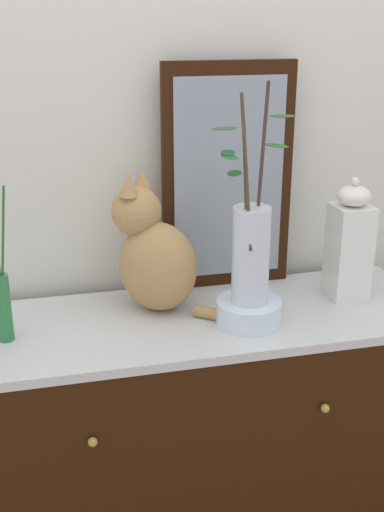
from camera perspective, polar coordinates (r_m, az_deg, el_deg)
The scene contains 8 objects.
wall_back at distance 1.91m, azimuth -2.16°, elevation 10.56°, with size 4.40×0.08×2.60m, color silver.
sideboard at distance 1.99m, azimuth 0.00°, elevation -16.56°, with size 1.38×0.48×0.86m.
mirror_leaning at distance 1.88m, azimuth 3.21°, elevation 6.91°, with size 0.39×0.03×0.66m.
cat_sitting at distance 1.76m, azimuth -3.40°, elevation 0.14°, with size 0.40×0.35×0.39m.
vase_slim_green at distance 1.65m, azimuth -16.72°, elevation -2.11°, with size 0.06×0.04×0.55m.
bowl_porcelain at distance 1.73m, azimuth 5.08°, elevation -4.97°, with size 0.18×0.18×0.06m, color white.
vase_glass_clear at distance 1.66m, azimuth 5.25°, elevation 0.59°, with size 0.22×0.11×0.57m.
jar_lidded_porcelain at distance 1.89m, azimuth 13.87°, elevation 1.07°, with size 0.11×0.11×0.36m.
Camera 1 is at (-0.37, -1.54, 1.64)m, focal length 44.87 mm.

